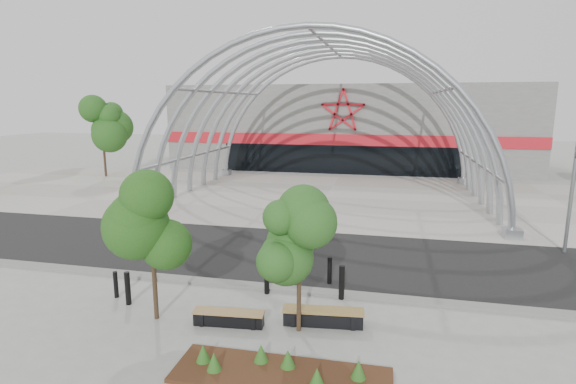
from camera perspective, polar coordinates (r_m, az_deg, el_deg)
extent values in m
plane|color=gray|center=(16.21, -3.20, -11.78)|extent=(140.00, 140.00, 0.00)
cube|color=black|center=(19.37, -0.33, -7.82)|extent=(140.00, 7.00, 0.02)
cube|color=#A59F94|center=(30.77, 4.75, -0.64)|extent=(60.00, 17.00, 0.04)
cube|color=slate|center=(15.97, -3.45, -11.92)|extent=(60.00, 0.50, 0.12)
cube|color=slate|center=(48.07, 7.89, 8.35)|extent=(34.00, 15.00, 8.00)
cube|color=black|center=(40.91, 6.87, 4.09)|extent=(22.00, 0.25, 2.60)
cube|color=red|center=(40.72, 6.93, 6.60)|extent=(34.00, 0.30, 1.00)
torus|color=#A2A7AD|center=(23.58, 2.16, -4.35)|extent=(20.36, 0.36, 20.36)
torus|color=#A2A7AD|center=(25.96, 3.18, -2.90)|extent=(20.36, 0.36, 20.36)
torus|color=#A2A7AD|center=(28.36, 4.03, -1.70)|extent=(20.36, 0.36, 20.36)
torus|color=#A2A7AD|center=(30.78, 4.74, -0.68)|extent=(20.36, 0.36, 20.36)
torus|color=#A2A7AD|center=(33.21, 5.36, 0.19)|extent=(20.36, 0.36, 20.36)
torus|color=#A2A7AD|center=(35.65, 5.88, 0.94)|extent=(20.36, 0.36, 20.36)
torus|color=#A2A7AD|center=(38.09, 6.34, 1.60)|extent=(20.36, 0.36, 20.36)
cylinder|color=#A2A7AD|center=(30.56, 23.09, 3.30)|extent=(0.20, 15.00, 0.20)
cylinder|color=#A2A7AD|center=(29.98, 18.79, 12.06)|extent=(0.20, 15.00, 0.20)
cylinder|color=#A2A7AD|center=(30.34, 5.07, 18.13)|extent=(0.20, 15.00, 0.20)
cylinder|color=#A2A7AD|center=(31.88, -8.03, 12.45)|extent=(0.20, 15.00, 0.20)
cylinder|color=#A2A7AD|center=(33.09, -12.03, 4.49)|extent=(0.20, 15.00, 0.20)
cube|color=#A2A7AD|center=(27.13, -19.09, -2.35)|extent=(0.80, 0.80, 0.50)
cube|color=#A2A7AD|center=(40.39, -7.90, 2.47)|extent=(0.80, 0.80, 0.50)
cube|color=#A2A7AD|center=(23.87, 26.56, -4.75)|extent=(0.80, 0.80, 0.50)
cube|color=#A2A7AD|center=(38.27, 21.40, 1.31)|extent=(0.80, 0.80, 0.50)
cube|color=#381B11|center=(11.40, -0.88, -22.23)|extent=(5.18, 1.65, 0.10)
cone|color=#306821|center=(11.50, -9.38, -20.45)|extent=(0.36, 0.36, 0.45)
cone|color=#306821|center=(11.48, -0.02, -20.35)|extent=(0.36, 0.36, 0.45)
cone|color=#306821|center=(10.87, 3.70, -22.38)|extent=(0.36, 0.36, 0.45)
cone|color=#306821|center=(11.70, -3.44, -19.70)|extent=(0.36, 0.36, 0.45)
cone|color=#306821|center=(11.21, 8.95, -21.33)|extent=(0.36, 0.36, 0.45)
cone|color=#306821|center=(11.87, -10.72, -19.41)|extent=(0.36, 0.36, 0.45)
cylinder|color=gray|center=(22.30, 32.37, 0.24)|extent=(0.15, 0.15, 5.51)
imported|color=black|center=(22.13, 32.70, 3.32)|extent=(0.17, 0.78, 0.15)
cylinder|color=black|center=(14.06, -16.56, -11.11)|extent=(0.14, 0.14, 2.20)
ellipsoid|color=#17410E|center=(13.45, -17.04, -3.20)|extent=(1.88, 1.88, 2.40)
cylinder|color=#2E2214|center=(12.89, 1.39, -13.46)|extent=(0.13, 0.13, 1.90)
ellipsoid|color=#1F4B1B|center=(12.27, 1.43, -6.11)|extent=(1.57, 1.57, 2.07)
cube|color=black|center=(13.63, -7.52, -15.76)|extent=(2.05, 0.57, 0.34)
cube|color=black|center=(13.81, -10.68, -15.33)|extent=(0.16, 0.45, 0.40)
cube|color=black|center=(13.45, -4.28, -15.92)|extent=(0.16, 0.45, 0.40)
cube|color=olive|center=(13.52, -7.55, -14.88)|extent=(2.11, 0.64, 0.06)
cube|color=black|center=(13.55, 4.48, -15.75)|extent=(2.32, 0.67, 0.39)
cube|color=black|center=(13.59, 0.73, -15.47)|extent=(0.19, 0.51, 0.46)
cube|color=black|center=(13.54, 8.25, -15.70)|extent=(0.19, 0.51, 0.46)
cube|color=olive|center=(13.43, 4.50, -14.75)|extent=(2.38, 0.76, 0.07)
cylinder|color=black|center=(16.15, -21.02, -10.91)|extent=(0.14, 0.14, 0.90)
cylinder|color=black|center=(15.47, -19.68, -11.44)|extent=(0.17, 0.17, 1.08)
cylinder|color=black|center=(15.39, -2.72, -10.93)|extent=(0.17, 0.17, 1.06)
cylinder|color=black|center=(15.06, 6.83, -11.34)|extent=(0.18, 0.18, 1.15)
cylinder|color=black|center=(16.22, 5.31, -9.90)|extent=(0.16, 0.16, 1.00)
cylinder|color=#2F1F14|center=(42.24, -22.26, 4.03)|extent=(0.20, 0.20, 3.30)
ellipsoid|color=#1A4916|center=(42.01, -22.57, 8.09)|extent=(3.00, 3.00, 3.60)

